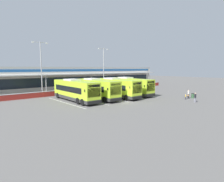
% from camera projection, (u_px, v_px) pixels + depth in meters
% --- Properties ---
extents(ground_plane, '(200.00, 200.00, 0.00)m').
position_uv_depth(ground_plane, '(126.00, 102.00, 31.60)').
color(ground_plane, '#605E5B').
extents(terminal_building, '(70.00, 13.00, 6.00)m').
position_uv_depth(terminal_building, '(57.00, 78.00, 51.36)').
color(terminal_building, beige).
rests_on(terminal_building, ground).
extents(red_barrier_wall, '(60.00, 0.40, 1.10)m').
position_uv_depth(red_barrier_wall, '(81.00, 91.00, 42.38)').
color(red_barrier_wall, maroon).
rests_on(red_barrier_wall, ground).
extents(coach_bus_leftmost, '(3.16, 12.22, 3.78)m').
position_uv_depth(coach_bus_leftmost, '(75.00, 91.00, 32.24)').
color(coach_bus_leftmost, '#B7DB2D').
rests_on(coach_bus_leftmost, ground).
extents(coach_bus_left_centre, '(3.16, 12.22, 3.78)m').
position_uv_depth(coach_bus_left_centre, '(95.00, 89.00, 34.62)').
color(coach_bus_left_centre, '#B7DB2D').
rests_on(coach_bus_left_centre, ground).
extents(coach_bus_centre, '(3.16, 12.22, 3.78)m').
position_uv_depth(coach_bus_centre, '(115.00, 88.00, 36.67)').
color(coach_bus_centre, '#B7DB2D').
rests_on(coach_bus_centre, ground).
extents(coach_bus_right_centre, '(3.16, 12.22, 3.78)m').
position_uv_depth(coach_bus_right_centre, '(129.00, 86.00, 39.74)').
color(coach_bus_right_centre, '#B7DB2D').
rests_on(coach_bus_right_centre, ground).
extents(bay_stripe_far_west, '(0.14, 13.00, 0.01)m').
position_uv_depth(bay_stripe_far_west, '(65.00, 103.00, 30.60)').
color(bay_stripe_far_west, silver).
rests_on(bay_stripe_far_west, ground).
extents(bay_stripe_west, '(0.14, 13.00, 0.01)m').
position_uv_depth(bay_stripe_west, '(86.00, 100.00, 33.34)').
color(bay_stripe_west, silver).
rests_on(bay_stripe_west, ground).
extents(bay_stripe_mid_west, '(0.14, 13.00, 0.01)m').
position_uv_depth(bay_stripe_mid_west, '(104.00, 97.00, 36.08)').
color(bay_stripe_mid_west, silver).
rests_on(bay_stripe_mid_west, ground).
extents(bay_stripe_centre, '(0.14, 13.00, 0.01)m').
position_uv_depth(bay_stripe_centre, '(120.00, 95.00, 38.82)').
color(bay_stripe_centre, silver).
rests_on(bay_stripe_centre, ground).
extents(bay_stripe_mid_east, '(0.14, 13.00, 0.01)m').
position_uv_depth(bay_stripe_mid_east, '(133.00, 94.00, 41.57)').
color(bay_stripe_mid_east, silver).
rests_on(bay_stripe_mid_east, ground).
extents(pedestrian_with_handbag, '(0.65, 0.43, 1.62)m').
position_uv_depth(pedestrian_with_handbag, '(188.00, 94.00, 34.60)').
color(pedestrian_with_handbag, '#33333D').
rests_on(pedestrian_with_handbag, ground).
extents(pedestrian_in_dark_coat, '(0.54, 0.29, 1.62)m').
position_uv_depth(pedestrian_in_dark_coat, '(195.00, 97.00, 30.70)').
color(pedestrian_in_dark_coat, slate).
rests_on(pedestrian_in_dark_coat, ground).
extents(pedestrian_child, '(0.31, 0.23, 1.00)m').
position_uv_depth(pedestrian_child, '(186.00, 97.00, 33.73)').
color(pedestrian_child, '#33333D').
rests_on(pedestrian_child, ground).
extents(lamp_post_west, '(3.24, 0.28, 11.00)m').
position_uv_depth(lamp_post_west, '(41.00, 65.00, 37.46)').
color(lamp_post_west, '#9E9EA3').
rests_on(lamp_post_west, ground).
extents(lamp_post_centre, '(3.24, 0.28, 11.00)m').
position_uv_depth(lamp_post_centre, '(104.00, 66.00, 49.40)').
color(lamp_post_centre, '#9E9EA3').
rests_on(lamp_post_centre, ground).
extents(litter_bin, '(0.54, 0.54, 0.93)m').
position_uv_depth(litter_bin, '(193.00, 96.00, 35.20)').
color(litter_bin, '#2D5133').
rests_on(litter_bin, ground).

